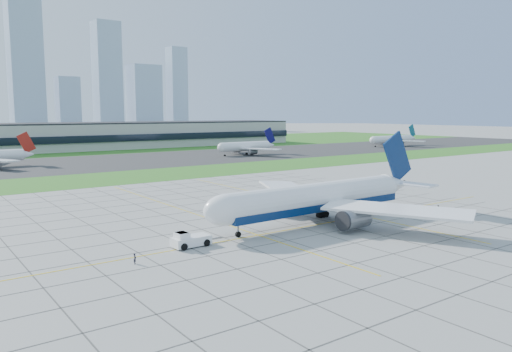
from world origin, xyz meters
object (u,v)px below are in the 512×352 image
(crew_far, at_px, (438,209))
(distant_jet_3, at_px, (393,139))
(airliner, at_px, (318,199))
(crew_near, at_px, (135,259))
(distant_jet_2, at_px, (246,146))
(pushback_tug, at_px, (189,240))

(crew_far, xyz_separation_m, distant_jet_3, (168.54, 147.67, 3.64))
(airliner, relative_size, crew_far, 33.76)
(crew_far, height_order, distant_jet_3, distant_jet_3)
(crew_far, bearing_deg, crew_near, -134.76)
(crew_far, distance_m, distant_jet_2, 156.36)
(crew_near, relative_size, distant_jet_2, 0.04)
(pushback_tug, xyz_separation_m, crew_near, (-10.95, -3.71, -0.36))
(pushback_tug, relative_size, crew_far, 5.53)
(crew_near, bearing_deg, distant_jet_3, -23.04)
(pushback_tug, relative_size, distant_jet_2, 0.22)
(pushback_tug, height_order, crew_far, pushback_tug)
(crew_far, relative_size, distant_jet_3, 0.04)
(distant_jet_3, bearing_deg, distant_jet_2, -179.95)
(distant_jet_3, bearing_deg, crew_far, -138.77)
(crew_near, xyz_separation_m, distant_jet_3, (237.20, 143.83, 3.69))
(pushback_tug, bearing_deg, distant_jet_3, 30.49)
(airliner, distance_m, distant_jet_2, 160.23)
(crew_far, bearing_deg, pushback_tug, -139.01)
(airliner, xyz_separation_m, distant_jet_3, (196.60, 139.15, -0.38))
(crew_far, xyz_separation_m, distant_jet_2, (51.53, 147.58, 3.63))
(airliner, relative_size, distant_jet_3, 1.34)
(airliner, distance_m, pushback_tug, 29.89)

